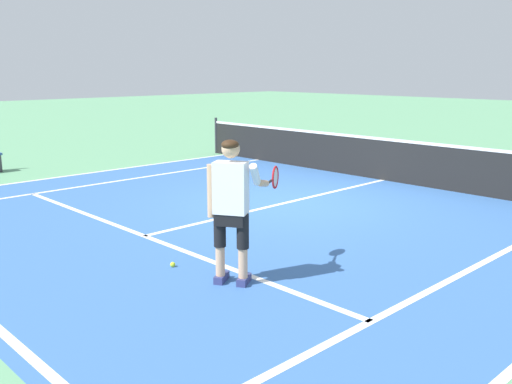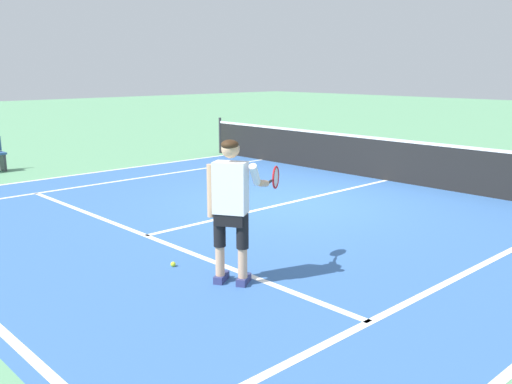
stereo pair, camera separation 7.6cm
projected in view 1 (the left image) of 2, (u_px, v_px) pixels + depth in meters
The scene contains 10 objects.
ground_plane at pixel (287, 203), 10.70m from camera, with size 80.00×80.00×0.00m, color #609E70.
court_inner_surface at pixel (234, 215), 9.77m from camera, with size 10.98×9.56×0.00m, color #3866A8.
line_service at pixel (145, 236), 8.54m from camera, with size 8.23×0.10×0.01m, color white.
line_centre_service at pixel (288, 202), 10.71m from camera, with size 0.10×6.40×0.01m, color white.
line_singles_left at pixel (112, 182), 12.67m from camera, with size 0.10×9.16×0.01m, color white.
line_singles_right at pixel (457, 276), 6.88m from camera, with size 0.10×9.16×0.01m, color white.
line_doubles_left at pixel (83, 174), 13.64m from camera, with size 0.10×9.16×0.01m, color white.
tennis_net at pixel (384, 159), 12.77m from camera, with size 11.96×0.08×1.07m.
tennis_player at pixel (232, 202), 6.47m from camera, with size 0.55×1.22×1.71m.
tennis_ball_near_feet at pixel (173, 264), 7.21m from camera, with size 0.07×0.07×0.07m, color #CCE02D.
Camera 1 is at (7.09, -7.65, 2.48)m, focal length 39.45 mm.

